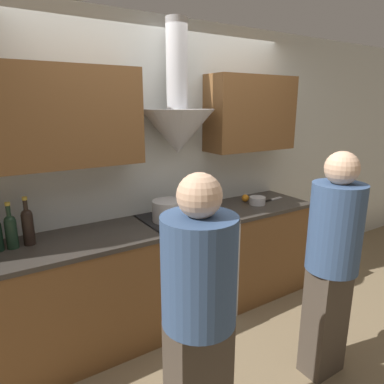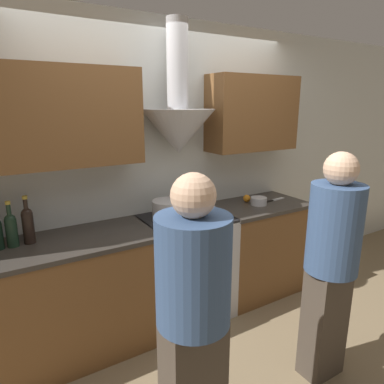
# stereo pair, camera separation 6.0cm
# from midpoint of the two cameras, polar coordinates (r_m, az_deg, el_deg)

# --- Properties ---
(ground_plane) EXTENTS (12.00, 12.00, 0.00)m
(ground_plane) POSITION_cam_midpoint_polar(r_m,az_deg,el_deg) (3.15, 3.17, -22.41)
(ground_plane) COLOR #847051
(wall_back) EXTENTS (8.40, 0.63, 2.60)m
(wall_back) POSITION_cam_midpoint_polar(r_m,az_deg,el_deg) (3.02, -4.95, 6.49)
(wall_back) COLOR silver
(wall_back) RESTS_ON ground_plane
(counter_left) EXTENTS (1.61, 0.62, 0.93)m
(counter_left) POSITION_cam_midpoint_polar(r_m,az_deg,el_deg) (2.82, -22.10, -16.94)
(counter_left) COLOR brown
(counter_left) RESTS_ON ground_plane
(counter_right) EXTENTS (0.95, 0.62, 0.93)m
(counter_right) POSITION_cam_midpoint_polar(r_m,az_deg,el_deg) (3.61, 11.14, -8.99)
(counter_right) COLOR brown
(counter_right) RESTS_ON ground_plane
(stove_range) EXTENTS (0.74, 0.60, 0.93)m
(stove_range) POSITION_cam_midpoint_polar(r_m,az_deg,el_deg) (3.16, -0.42, -12.23)
(stove_range) COLOR silver
(stove_range) RESTS_ON ground_plane
(wine_bottle_6) EXTENTS (0.08, 0.08, 0.32)m
(wine_bottle_6) POSITION_cam_midpoint_polar(r_m,az_deg,el_deg) (2.64, -27.33, -5.39)
(wine_bottle_6) COLOR black
(wine_bottle_6) RESTS_ON counter_left
(wine_bottle_7) EXTENTS (0.08, 0.08, 0.35)m
(wine_bottle_7) POSITION_cam_midpoint_polar(r_m,az_deg,el_deg) (2.65, -25.08, -4.79)
(wine_bottle_7) COLOR black
(wine_bottle_7) RESTS_ON counter_left
(stock_pot) EXTENTS (0.27, 0.27, 0.17)m
(stock_pot) POSITION_cam_midpoint_polar(r_m,az_deg,el_deg) (2.88, -3.40, -3.08)
(stock_pot) COLOR silver
(stock_pot) RESTS_ON stove_range
(mixing_bowl) EXTENTS (0.21, 0.21, 0.07)m
(mixing_bowl) POSITION_cam_midpoint_polar(r_m,az_deg,el_deg) (3.03, 2.46, -3.21)
(mixing_bowl) COLOR silver
(mixing_bowl) RESTS_ON stove_range
(orange_fruit) EXTENTS (0.07, 0.07, 0.07)m
(orange_fruit) POSITION_cam_midpoint_polar(r_m,az_deg,el_deg) (3.48, 9.61, -1.05)
(orange_fruit) COLOR orange
(orange_fruit) RESTS_ON counter_right
(saucepan) EXTENTS (0.16, 0.16, 0.07)m
(saucepan) POSITION_cam_midpoint_polar(r_m,az_deg,el_deg) (3.40, 11.56, -1.48)
(saucepan) COLOR silver
(saucepan) RESTS_ON counter_right
(chefs_knife) EXTENTS (0.27, 0.06, 0.01)m
(chefs_knife) POSITION_cam_midpoint_polar(r_m,az_deg,el_deg) (3.61, 14.11, -1.26)
(chefs_knife) COLOR silver
(chefs_knife) RESTS_ON counter_right
(person_foreground_left) EXTENTS (0.37, 0.37, 1.60)m
(person_foreground_left) POSITION_cam_midpoint_polar(r_m,az_deg,el_deg) (1.80, 1.22, -19.94)
(person_foreground_left) COLOR #473D33
(person_foreground_left) RESTS_ON ground_plane
(person_foreground_right) EXTENTS (0.34, 0.34, 1.61)m
(person_foreground_right) POSITION_cam_midpoint_polar(r_m,az_deg,el_deg) (2.51, 22.82, -10.34)
(person_foreground_right) COLOR #473D33
(person_foreground_right) RESTS_ON ground_plane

